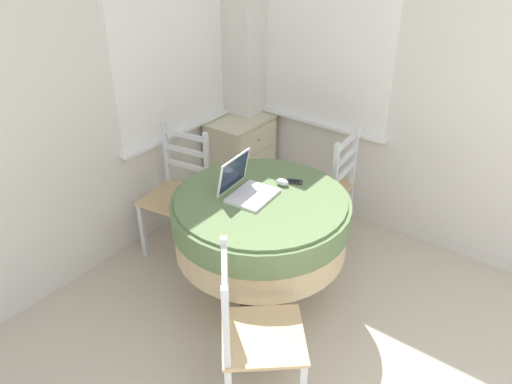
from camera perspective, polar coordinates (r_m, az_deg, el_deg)
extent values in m
cube|color=white|center=(3.82, -9.73, 16.97)|extent=(1.10, 0.01, 1.42)
cube|color=white|center=(4.03, -8.55, 6.91)|extent=(1.18, 0.07, 0.02)
cube|color=white|center=(3.96, 8.17, 17.57)|extent=(0.01, 1.10, 1.42)
cube|color=white|center=(4.16, 7.24, 7.79)|extent=(0.07, 1.18, 0.02)
cube|color=silver|center=(4.28, -1.31, 15.86)|extent=(0.28, 0.28, 2.55)
cylinder|color=#4C3D2D|center=(3.51, 0.48, -11.37)|extent=(0.36, 0.36, 0.03)
cylinder|color=#4C3D2D|center=(3.27, 0.51, -6.41)|extent=(0.11, 0.11, 0.73)
cylinder|color=#CCB284|center=(3.16, 0.53, -3.69)|extent=(1.09, 1.09, 0.36)
cylinder|color=#607A4C|center=(3.11, 0.54, -2.24)|extent=(1.12, 1.12, 0.17)
cylinder|color=#607A4C|center=(3.06, 0.54, -0.80)|extent=(1.06, 1.06, 0.02)
cube|color=white|center=(3.06, -0.40, -0.42)|extent=(0.32, 0.26, 0.02)
cube|color=silver|center=(3.06, -0.64, -0.18)|extent=(0.27, 0.16, 0.00)
cube|color=white|center=(3.06, -2.60, 2.25)|extent=(0.30, 0.08, 0.23)
cube|color=#192338|center=(3.06, -2.51, 2.24)|extent=(0.27, 0.07, 0.20)
ellipsoid|color=silver|center=(3.18, 3.05, 1.13)|extent=(0.05, 0.08, 0.04)
cube|color=#2D2D33|center=(3.23, 4.38, 1.18)|extent=(0.09, 0.12, 0.01)
cube|color=black|center=(3.22, 4.38, 1.27)|extent=(0.07, 0.09, 0.00)
cube|color=tan|center=(3.72, -9.31, -0.69)|extent=(0.48, 0.47, 0.02)
cube|color=silver|center=(3.83, -12.80, -4.28)|extent=(0.04, 0.04, 0.45)
cube|color=silver|center=(3.63, -8.39, -5.88)|extent=(0.04, 0.04, 0.45)
cube|color=silver|center=(4.06, -9.57, -1.71)|extent=(0.04, 0.04, 0.45)
cube|color=silver|center=(3.87, -5.28, -3.07)|extent=(0.04, 0.04, 0.45)
cube|color=silver|center=(3.82, -10.19, 4.43)|extent=(0.04, 0.04, 0.48)
cube|color=silver|center=(3.63, -5.64, 3.30)|extent=(0.04, 0.04, 0.48)
cube|color=silver|center=(3.64, -8.18, 6.44)|extent=(0.08, 0.36, 0.04)
cube|color=silver|center=(3.70, -8.04, 4.68)|extent=(0.08, 0.36, 0.04)
cube|color=silver|center=(3.75, -7.90, 2.97)|extent=(0.08, 0.36, 0.04)
cube|color=tan|center=(3.83, 7.32, 0.52)|extent=(0.45, 0.45, 0.02)
cube|color=silver|center=(4.16, 5.90, -0.55)|extent=(0.04, 0.04, 0.45)
cube|color=silver|center=(3.88, 3.52, -2.90)|extent=(0.04, 0.04, 0.45)
cube|color=silver|center=(4.04, 10.53, -1.96)|extent=(0.04, 0.04, 0.45)
cube|color=silver|center=(3.76, 8.42, -4.49)|extent=(0.04, 0.04, 0.45)
cube|color=silver|center=(3.81, 11.21, 4.20)|extent=(0.03, 0.03, 0.48)
cube|color=silver|center=(3.50, 9.02, 2.00)|extent=(0.03, 0.03, 0.48)
cube|color=silver|center=(3.57, 10.42, 5.73)|extent=(0.36, 0.06, 0.04)
cube|color=silver|center=(3.63, 10.24, 3.95)|extent=(0.36, 0.06, 0.04)
cube|color=silver|center=(3.68, 10.06, 2.22)|extent=(0.36, 0.06, 0.04)
cube|color=tan|center=(2.62, 0.82, -16.13)|extent=(0.58, 0.58, 0.02)
cube|color=silver|center=(2.93, 4.22, -16.50)|extent=(0.05, 0.05, 0.45)
cube|color=silver|center=(2.91, -3.24, -16.86)|extent=(0.05, 0.05, 0.45)
cube|color=silver|center=(2.31, -3.46, -15.33)|extent=(0.05, 0.05, 0.48)
cube|color=silver|center=(2.57, -3.56, -9.56)|extent=(0.05, 0.05, 0.48)
cube|color=silver|center=(2.32, -3.65, -9.00)|extent=(0.29, 0.25, 0.04)
cube|color=silver|center=(2.40, -3.56, -11.29)|extent=(0.29, 0.25, 0.04)
cube|color=silver|center=(2.49, -3.46, -13.42)|extent=(0.29, 0.25, 0.04)
cube|color=beige|center=(4.43, -1.73, 3.75)|extent=(0.55, 0.37, 0.73)
cube|color=beige|center=(4.27, -1.80, 8.24)|extent=(0.58, 0.39, 0.02)
cube|color=beige|center=(4.21, 0.24, 6.01)|extent=(0.49, 0.01, 0.21)
sphere|color=olive|center=(4.21, 0.33, 5.98)|extent=(0.02, 0.02, 0.02)
cube|color=beige|center=(4.32, 0.23, 3.07)|extent=(0.49, 0.01, 0.21)
sphere|color=olive|center=(4.32, 0.32, 3.04)|extent=(0.02, 0.02, 0.02)
cube|color=beige|center=(4.44, 0.23, 0.28)|extent=(0.49, 0.01, 0.21)
sphere|color=olive|center=(4.44, 0.31, 0.25)|extent=(0.02, 0.02, 0.02)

